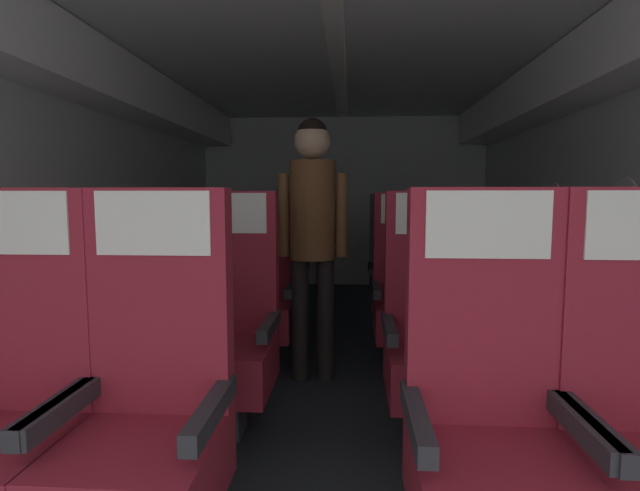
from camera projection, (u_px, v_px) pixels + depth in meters
ground at (334, 372)px, 3.22m from camera, size 3.89×6.80×0.02m
fuselage_shell at (336, 129)px, 3.33m from camera, size 3.77×6.45×2.23m
seat_a_left_window at (5, 413)px, 1.49m from camera, size 0.48×0.49×1.18m
seat_a_left_aisle at (148, 416)px, 1.47m from camera, size 0.48×0.49×1.18m
seat_a_right_window at (490, 429)px, 1.39m from camera, size 0.48×0.49×1.18m
seat_b_left_window at (137, 331)px, 2.41m from camera, size 0.48×0.49×1.18m
seat_b_left_aisle at (228, 332)px, 2.38m from camera, size 0.48×0.49×1.18m
seat_b_right_aisle at (529, 337)px, 2.29m from camera, size 0.48×0.49×1.18m
seat_b_right_window at (434, 336)px, 2.31m from camera, size 0.48×0.49×1.18m
seat_c_left_window at (197, 293)px, 3.34m from camera, size 0.48×0.49×1.18m
seat_c_left_aisle at (261, 294)px, 3.30m from camera, size 0.48×0.49×1.18m
seat_c_right_aisle at (476, 296)px, 3.23m from camera, size 0.48×0.49×1.18m
seat_c_right_window at (408, 296)px, 3.26m from camera, size 0.48×0.49×1.18m
seat_d_left_window at (231, 272)px, 4.27m from camera, size 0.48×0.49×1.18m
seat_d_left_aisle at (281, 272)px, 4.26m from camera, size 0.48×0.49×1.18m
seat_d_right_aisle at (449, 274)px, 4.16m from camera, size 0.48×0.49×1.18m
seat_d_right_window at (396, 274)px, 4.18m from camera, size 0.48×0.49×1.18m
flight_attendant at (312, 221)px, 2.99m from camera, size 0.43×0.28×1.63m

